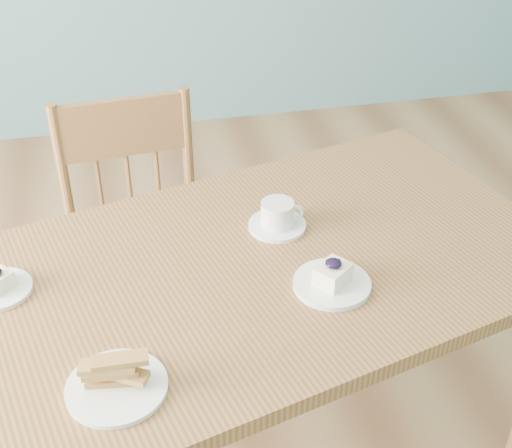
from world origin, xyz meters
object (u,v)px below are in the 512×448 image
(dining_table, at_px, (259,288))
(dining_chair, at_px, (141,250))
(coffee_cup, at_px, (278,217))
(biscotti_plate, at_px, (116,380))
(cheesecake_plate_near, at_px, (332,280))

(dining_table, distance_m, dining_chair, 0.62)
(coffee_cup, bearing_deg, biscotti_plate, -123.87)
(cheesecake_plate_near, relative_size, coffee_cup, 1.21)
(coffee_cup, bearing_deg, dining_table, -111.44)
(dining_chair, relative_size, biscotti_plate, 4.77)
(dining_table, height_order, biscotti_plate, biscotti_plate)
(cheesecake_plate_near, distance_m, coffee_cup, 0.26)
(dining_table, distance_m, coffee_cup, 0.19)
(dining_chair, height_order, cheesecake_plate_near, dining_chair)
(dining_table, relative_size, biscotti_plate, 8.17)
(dining_table, relative_size, dining_chair, 1.71)
(cheesecake_plate_near, bearing_deg, biscotti_plate, -157.41)
(dining_table, height_order, coffee_cup, coffee_cup)
(dining_table, xyz_separation_m, biscotti_plate, (-0.35, -0.33, 0.10))
(coffee_cup, bearing_deg, cheesecake_plate_near, -66.72)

